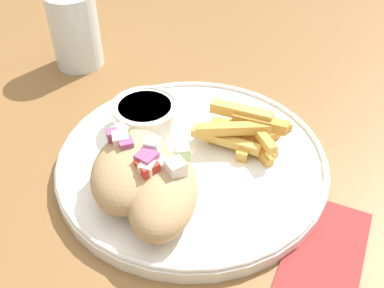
# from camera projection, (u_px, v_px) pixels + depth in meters

# --- Properties ---
(table) EXTENTS (1.37, 1.37, 0.76)m
(table) POSITION_uv_depth(u_px,v_px,m) (176.00, 174.00, 0.60)
(table) COLOR brown
(table) RESTS_ON ground_plane
(napkin) EXTENTS (0.14, 0.10, 0.00)m
(napkin) POSITION_uv_depth(u_px,v_px,m) (325.00, 251.00, 0.42)
(napkin) COLOR maroon
(napkin) RESTS_ON table
(plate) EXTENTS (0.30, 0.30, 0.02)m
(plate) POSITION_uv_depth(u_px,v_px,m) (192.00, 160.00, 0.50)
(plate) COLOR white
(plate) RESTS_ON table
(pita_sandwich_near) EXTENTS (0.13, 0.11, 0.06)m
(pita_sandwich_near) POSITION_uv_depth(u_px,v_px,m) (163.00, 192.00, 0.43)
(pita_sandwich_near) COLOR tan
(pita_sandwich_near) RESTS_ON plate
(pita_sandwich_far) EXTENTS (0.14, 0.13, 0.06)m
(pita_sandwich_far) POSITION_uv_depth(u_px,v_px,m) (132.00, 169.00, 0.45)
(pita_sandwich_far) COLOR tan
(pita_sandwich_far) RESTS_ON plate
(fries_pile) EXTENTS (0.10, 0.10, 0.04)m
(fries_pile) POSITION_uv_depth(u_px,v_px,m) (246.00, 132.00, 0.51)
(fries_pile) COLOR gold
(fries_pile) RESTS_ON plate
(sauce_ramekin) EXTENTS (0.08, 0.08, 0.03)m
(sauce_ramekin) POSITION_uv_depth(u_px,v_px,m) (145.00, 114.00, 0.53)
(sauce_ramekin) COLOR white
(sauce_ramekin) RESTS_ON plate
(water_glass) EXTENTS (0.07, 0.07, 0.11)m
(water_glass) POSITION_uv_depth(u_px,v_px,m) (76.00, 34.00, 0.65)
(water_glass) COLOR silver
(water_glass) RESTS_ON table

